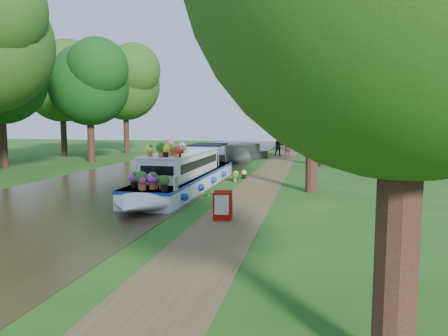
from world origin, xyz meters
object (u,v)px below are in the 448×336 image
at_px(second_boat, 243,154).
at_px(sandwich_board, 223,207).
at_px(pedestrian_dark, 279,146).
at_px(pedestrian_pink, 287,147).
at_px(plant_boat, 183,173).

bearing_deg(second_boat, sandwich_board, -68.40).
xyz_separation_m(sandwich_board, pedestrian_dark, (-0.28, 26.72, 0.49)).
distance_m(pedestrian_pink, pedestrian_dark, 0.81).
distance_m(second_boat, pedestrian_dark, 5.85).
relative_size(second_boat, pedestrian_pink, 4.61).
bearing_deg(pedestrian_dark, plant_boat, -107.17).
height_order(pedestrian_pink, pedestrian_dark, pedestrian_dark).
bearing_deg(pedestrian_dark, pedestrian_pink, 3.25).
distance_m(plant_boat, second_boat, 15.69).
bearing_deg(sandwich_board, plant_boat, 106.19).
relative_size(plant_boat, sandwich_board, 13.66).
distance_m(second_boat, sandwich_board, 21.65).
distance_m(plant_boat, sandwich_board, 6.62).
bearing_deg(plant_boat, sandwich_board, -61.14).
height_order(second_boat, pedestrian_pink, pedestrian_pink).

